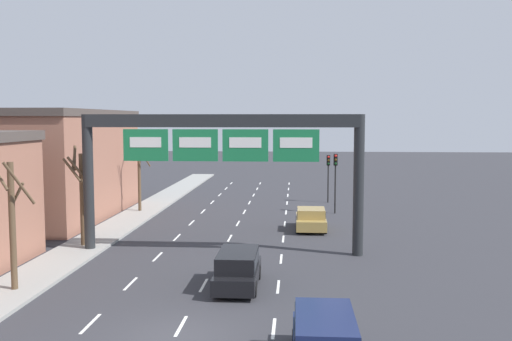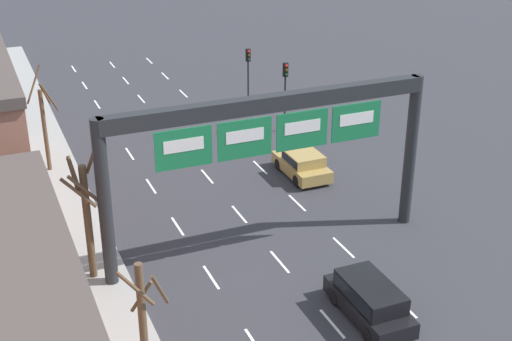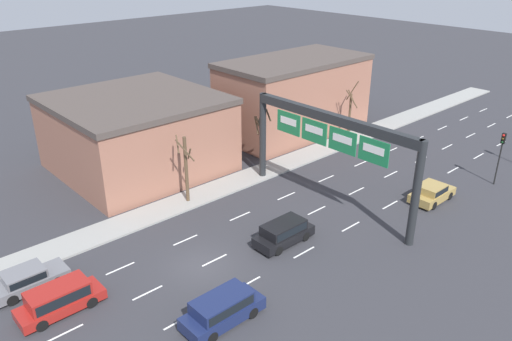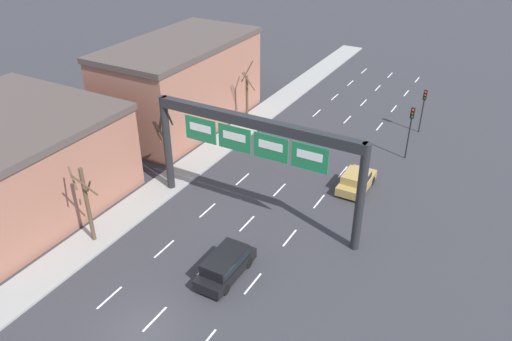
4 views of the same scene
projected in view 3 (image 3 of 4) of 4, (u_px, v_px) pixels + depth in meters
ground_plane at (202, 266)px, 31.88m from camera, size 220.00×220.00×0.00m
sidewalk_left at (138, 219)px, 37.26m from camera, size 2.80×110.00×0.15m
lane_dashes at (337, 200)px, 40.14m from camera, size 6.72×67.00×0.01m
sign_gantry at (330, 138)px, 36.93m from camera, size 15.37×0.70×7.59m
building_near at (137, 133)px, 44.78m from camera, size 13.62×13.55×6.72m
building_far at (294, 96)px, 53.56m from camera, size 8.44×16.28×8.01m
suv_black at (284, 232)px, 34.04m from camera, size 1.83×4.40×1.60m
car_gold at (432, 192)px, 39.77m from camera, size 1.99×4.11×1.46m
suv_red at (59, 298)px, 27.59m from camera, size 1.84×4.69×1.64m
car_grey at (27, 279)px, 29.44m from camera, size 1.85×4.35×1.41m
suv_navy at (222, 308)px, 26.81m from camera, size 1.91×4.68×1.67m
traffic_light_near_gantry at (501, 148)px, 41.51m from camera, size 0.30×0.35×4.65m
tree_bare_closest at (263, 138)px, 43.86m from camera, size 1.62×1.62×5.96m
tree_bare_second at (186, 166)px, 38.56m from camera, size 1.76×1.45×5.49m
tree_bare_third at (350, 112)px, 51.56m from camera, size 1.72×1.72×6.05m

